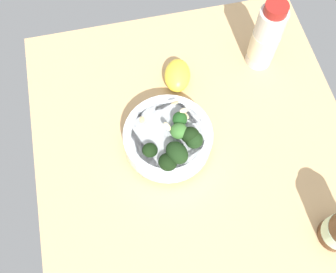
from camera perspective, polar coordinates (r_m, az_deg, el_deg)
The scene contains 4 objects.
ground_plane at distance 81.53cm, azimuth 3.42°, elevation -0.36°, with size 64.56×64.56×4.48cm, color tan.
bowl_of_broccoli at distance 74.86cm, azimuth 0.22°, elevation -0.35°, with size 17.43×17.43×9.22cm.
lemon_wedge at distance 83.66cm, azimuth 1.14°, elevation 9.01°, with size 8.05×5.58×4.52cm, color yellow.
bottle_short at distance 85.20cm, azimuth 14.29°, elevation 13.91°, with size 5.90×5.90×17.19cm.
Camera 1 is at (31.26, -11.84, 72.13)cm, focal length 41.04 mm.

